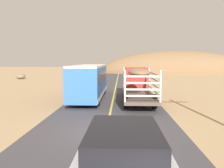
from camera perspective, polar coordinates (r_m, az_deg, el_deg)
The scene contains 7 objects.
ground_plane at distance 11.64m, azimuth -1.52°, elevation -12.23°, with size 240.00×240.00×0.00m, color tan.
road_surface at distance 11.63m, azimuth -1.52°, elevation -12.18°, with size 8.00×120.00×0.02m, color #423F44.
road_centre_line at distance 11.63m, azimuth -1.52°, elevation -12.12°, with size 0.16×117.60×0.00m, color #D8CC4C.
livestock_truck at distance 21.36m, azimuth 6.27°, elevation 1.00°, with size 2.53×9.70×3.02m.
bus at distance 21.23m, azimuth -5.72°, elevation 0.86°, with size 2.54×10.00×3.21m.
boulder_near_shoulder at distance 48.07m, azimuth -22.38°, elevation 1.83°, with size 1.71×1.90×1.03m, color #84705B.
distant_hill at distance 69.12m, azimuth 16.02°, elevation 2.75°, with size 45.32×16.43×13.40m, color olive.
Camera 1 is at (0.76, -11.03, 3.64)m, focal length 35.58 mm.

